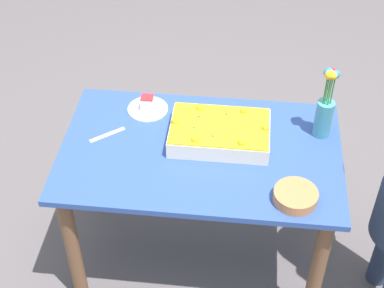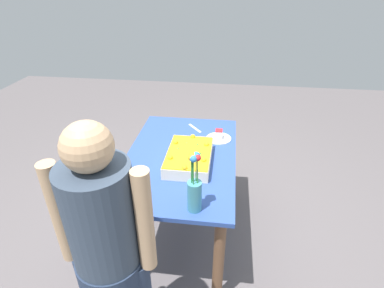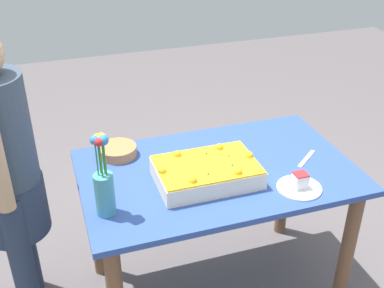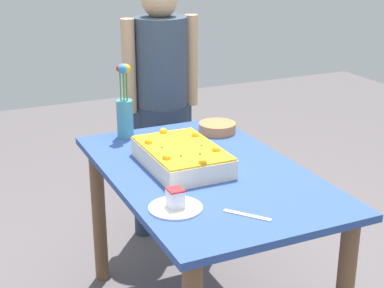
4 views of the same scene
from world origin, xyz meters
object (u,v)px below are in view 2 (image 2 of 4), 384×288
flower_vase (194,189)px  fruit_bowl (126,185)px  cake_knife (195,128)px  person_standing (108,248)px  sheet_cake (189,157)px  serving_plate_with_slice (219,136)px

flower_vase → fruit_bowl: size_ratio=1.97×
cake_knife → person_standing: size_ratio=0.12×
person_standing → cake_knife: bearing=-9.4°
fruit_bowl → person_standing: size_ratio=0.13×
fruit_bowl → cake_knife: bearing=159.6°
sheet_cake → serving_plate_with_slice: sheet_cake is taller
fruit_bowl → sheet_cake: bearing=134.7°
serving_plate_with_slice → flower_vase: flower_vase is taller
sheet_cake → fruit_bowl: bearing=-45.3°
cake_knife → fruit_bowl: 0.93m
sheet_cake → cake_knife: size_ratio=2.52×
cake_knife → sheet_cake: bearing=-36.2°
sheet_cake → person_standing: person_standing is taller
sheet_cake → flower_vase: flower_vase is taller
serving_plate_with_slice → fruit_bowl: bearing=-36.9°
sheet_cake → flower_vase: size_ratio=1.24×
sheet_cake → serving_plate_with_slice: size_ratio=2.29×
cake_knife → flower_vase: (1.00, 0.12, 0.14)m
serving_plate_with_slice → person_standing: 1.31m
cake_knife → flower_vase: 1.02m
cake_knife → person_standing: (1.39, -0.23, 0.07)m
serving_plate_with_slice → cake_knife: (-0.16, -0.21, -0.02)m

